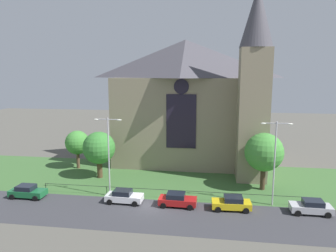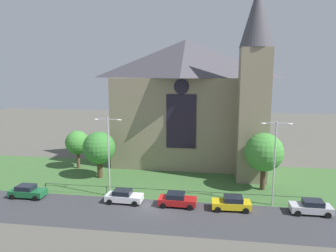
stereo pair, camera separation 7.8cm
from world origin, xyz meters
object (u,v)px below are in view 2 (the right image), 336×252
Objects in this scene: tree_right_near at (264,152)px; tree_left_far at (77,143)px; streetlamp_near at (108,148)px; tree_left_near at (99,148)px; parked_car_yellow at (232,203)px; church_building at (190,101)px; streetlamp_far at (275,154)px; parked_car_red at (177,200)px; parked_car_white at (124,196)px; parked_car_green at (27,191)px; parked_car_silver at (311,207)px.

tree_right_near reaches higher than tree_left_far.
streetlamp_near reaches higher than tree_left_far.
tree_left_near is 1.55× the size of parked_car_yellow.
streetlamp_far is (10.71, -16.10, -4.31)m from church_building.
streetlamp_far is at bearing -160.66° from parked_car_yellow.
streetlamp_near is at bearing 169.32° from parked_car_red.
parked_car_white is at bearing -108.75° from church_building.
parked_car_yellow is at bearing -157.96° from streetlamp_far.
parked_car_green and parked_car_red have the same top height.
parked_car_yellow is at bearing 0.66° from parked_car_red.
tree_left_far is 16.48m from parked_car_white.
church_building reaches higher than parked_car_yellow.
tree_right_near is 29.33m from parked_car_green.
streetlamp_near reaches higher than parked_car_yellow.
streetlamp_near is 10.08m from parked_car_red.
tree_right_near is 22.32m from tree_left_near.
church_building is 24.75m from parked_car_silver.
parked_car_yellow is (12.15, -0.17, 0.00)m from parked_car_white.
parked_car_silver is at bearing 1.90° from parked_car_red.
church_building is 18.61m from streetlamp_near.
streetlamp_near is 2.26× the size of parked_car_red.
church_building is 20.27m from parked_car_red.
parked_car_red is at bearing -89.58° from church_building.
tree_left_far is at bearing 168.86° from tree_right_near.
parked_car_yellow is at bearing -71.21° from church_building.
parked_car_yellow is 1.02× the size of parked_car_silver.
tree_left_near reaches higher than parked_car_silver.
streetlamp_near is 1.00× the size of streetlamp_far.
tree_right_near is 1.72× the size of parked_car_yellow.
streetlamp_near is at bearing -10.05° from parked_car_yellow.
church_building is at bearing 123.63° from streetlamp_far.
tree_right_near is 1.23× the size of tree_left_far.
streetlamp_near is (8.59, -10.26, 1.90)m from tree_left_far.
streetlamp_far is (22.64, -6.43, 1.66)m from tree_left_near.
tree_left_near is at bearing -27.38° from parked_car_yellow.
parked_car_white is (-16.75, -1.69, -5.21)m from streetlamp_far.
parked_car_red is at bearing 0.67° from parked_car_silver.
tree_left_far is 1.41× the size of parked_car_green.
parked_car_yellow is at bearing 1.56° from parked_car_silver.
tree_left_far is at bearing -20.75° from parked_car_silver.
church_building is 19.81m from streetlamp_far.
tree_left_far reaches higher than parked_car_silver.
tree_left_far is at bearing 142.31° from tree_left_near.
parked_car_yellow is at bearing -121.89° from tree_right_near.
tree_left_near is 15.03m from parked_car_red.
tree_right_near is at bearing -11.14° from tree_left_far.
parked_car_green is at bearing 0.51° from parked_car_silver.
church_building is 6.13× the size of parked_car_white.
streetlamp_far is (27.60, -10.26, 1.89)m from tree_left_far.
parked_car_silver is (14.39, -17.75, -9.53)m from church_building.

